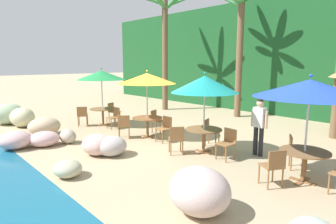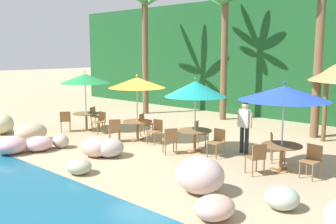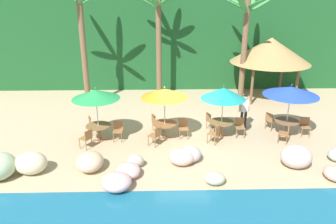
% 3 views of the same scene
% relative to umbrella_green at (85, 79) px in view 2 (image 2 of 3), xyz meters
% --- Properties ---
extents(ground_plane, '(120.00, 120.00, 0.00)m').
position_rel_umbrella_green_xyz_m(ground_plane, '(3.73, 0.02, -2.18)').
color(ground_plane, tan).
extents(terrace_deck, '(18.00, 5.20, 0.01)m').
position_rel_umbrella_green_xyz_m(terrace_deck, '(3.73, 0.02, -2.17)').
color(terrace_deck, tan).
rests_on(terrace_deck, ground).
extents(foliage_backdrop, '(28.00, 2.40, 6.00)m').
position_rel_umbrella_green_xyz_m(foliage_backdrop, '(3.73, 9.02, 0.82)').
color(foliage_backdrop, '#194C23').
rests_on(foliage_backdrop, ground).
extents(rock_seawall, '(17.96, 3.19, 1.10)m').
position_rel_umbrella_green_xyz_m(rock_seawall, '(2.41, -2.85, -1.78)').
color(rock_seawall, '#C9AE8B').
rests_on(rock_seawall, ground).
extents(umbrella_green, '(2.06, 2.06, 2.49)m').
position_rel_umbrella_green_xyz_m(umbrella_green, '(0.00, 0.00, 0.00)').
color(umbrella_green, silver).
rests_on(umbrella_green, ground).
extents(dining_table_green, '(1.10, 1.10, 0.74)m').
position_rel_umbrella_green_xyz_m(dining_table_green, '(0.00, 0.00, -1.56)').
color(dining_table_green, brown).
rests_on(dining_table_green, ground).
extents(chair_green_seaward, '(0.43, 0.44, 0.87)m').
position_rel_umbrella_green_xyz_m(chair_green_seaward, '(0.85, 0.06, -1.67)').
color(chair_green_seaward, olive).
rests_on(chair_green_seaward, ground).
extents(chair_green_inland, '(0.56, 0.55, 0.87)m').
position_rel_umbrella_green_xyz_m(chair_green_inland, '(-0.41, 0.75, -1.67)').
color(chair_green_inland, olive).
rests_on(chair_green_inland, ground).
extents(chair_green_left, '(0.58, 0.58, 0.87)m').
position_rel_umbrella_green_xyz_m(chair_green_left, '(-0.37, -0.77, -1.67)').
color(chair_green_left, olive).
rests_on(chair_green_left, ground).
extents(umbrella_orange, '(2.07, 2.07, 2.46)m').
position_rel_umbrella_green_xyz_m(umbrella_orange, '(2.94, 0.17, -0.03)').
color(umbrella_orange, silver).
rests_on(umbrella_orange, ground).
extents(dining_table_orange, '(1.10, 1.10, 0.74)m').
position_rel_umbrella_green_xyz_m(dining_table_orange, '(2.94, 0.17, -1.56)').
color(dining_table_orange, brown).
rests_on(dining_table_orange, ground).
extents(chair_orange_seaward, '(0.43, 0.43, 0.87)m').
position_rel_umbrella_green_xyz_m(chair_orange_seaward, '(3.79, 0.27, -1.67)').
color(chair_orange_seaward, olive).
rests_on(chair_orange_seaward, ground).
extents(chair_orange_inland, '(0.56, 0.55, 0.87)m').
position_rel_umbrella_green_xyz_m(chair_orange_inland, '(2.53, 0.92, -1.67)').
color(chair_orange_inland, olive).
rests_on(chair_orange_inland, ground).
extents(chair_orange_left, '(0.59, 0.59, 0.87)m').
position_rel_umbrella_green_xyz_m(chair_orange_left, '(2.53, -0.59, -1.67)').
color(chair_orange_left, olive).
rests_on(chair_orange_left, ground).
extents(umbrella_teal, '(1.99, 1.99, 2.45)m').
position_rel_umbrella_green_xyz_m(umbrella_teal, '(5.53, 0.30, -0.09)').
color(umbrella_teal, silver).
rests_on(umbrella_teal, ground).
extents(dining_table_teal, '(1.10, 1.10, 0.74)m').
position_rel_umbrella_green_xyz_m(dining_table_teal, '(5.53, 0.30, -1.56)').
color(dining_table_teal, brown).
rests_on(dining_table_teal, ground).
extents(chair_teal_seaward, '(0.44, 0.45, 0.87)m').
position_rel_umbrella_green_xyz_m(chair_teal_seaward, '(6.38, 0.35, -1.67)').
color(chair_teal_seaward, olive).
rests_on(chair_teal_seaward, ground).
extents(chair_teal_inland, '(0.55, 0.55, 0.87)m').
position_rel_umbrella_green_xyz_m(chair_teal_inland, '(5.13, 1.06, -1.67)').
color(chair_teal_inland, olive).
rests_on(chair_teal_inland, ground).
extents(chair_teal_left, '(0.59, 0.59, 0.87)m').
position_rel_umbrella_green_xyz_m(chair_teal_left, '(5.12, -0.45, -1.67)').
color(chair_teal_left, olive).
rests_on(chair_teal_left, ground).
extents(umbrella_blue, '(2.43, 2.43, 2.47)m').
position_rel_umbrella_green_xyz_m(umbrella_blue, '(8.53, 0.32, -0.02)').
color(umbrella_blue, silver).
rests_on(umbrella_blue, ground).
extents(dining_table_blue, '(1.10, 1.10, 0.74)m').
position_rel_umbrella_green_xyz_m(dining_table_blue, '(8.53, 0.32, -1.56)').
color(dining_table_blue, brown).
rests_on(dining_table_blue, ground).
extents(chair_blue_seaward, '(0.47, 0.48, 0.87)m').
position_rel_umbrella_green_xyz_m(chair_blue_seaward, '(9.38, 0.31, -1.67)').
color(chair_blue_seaward, olive).
rests_on(chair_blue_seaward, ground).
extents(chair_blue_inland, '(0.59, 0.58, 0.87)m').
position_rel_umbrella_green_xyz_m(chair_blue_inland, '(8.00, 1.00, -1.67)').
color(chair_blue_inland, olive).
rests_on(chair_blue_inland, ground).
extents(chair_blue_left, '(0.57, 0.57, 0.87)m').
position_rel_umbrella_green_xyz_m(chair_blue_left, '(8.22, -0.47, -1.67)').
color(chair_blue_left, olive).
rests_on(chair_blue_left, ground).
extents(palm_tree_nearest, '(3.78, 3.51, 6.58)m').
position_rel_umbrella_green_xyz_m(palm_tree_nearest, '(-1.47, 4.89, 2.27)').
color(palm_tree_nearest, brown).
rests_on(palm_tree_nearest, ground).
extents(palm_tree_second, '(2.95, 2.91, 6.16)m').
position_rel_umbrella_green_xyz_m(palm_tree_second, '(2.69, 6.11, 2.01)').
color(palm_tree_second, brown).
rests_on(palm_tree_second, ground).
extents(palm_tree_third, '(3.19, 3.06, 6.05)m').
position_rel_umbrella_green_xyz_m(palm_tree_third, '(7.52, 5.16, 1.87)').
color(palm_tree_third, brown).
rests_on(palm_tree_third, ground).
extents(waiter_in_white, '(0.52, 0.23, 1.70)m').
position_rel_umbrella_green_xyz_m(waiter_in_white, '(6.78, 1.29, -1.19)').
color(waiter_in_white, '#232328').
rests_on(waiter_in_white, ground).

